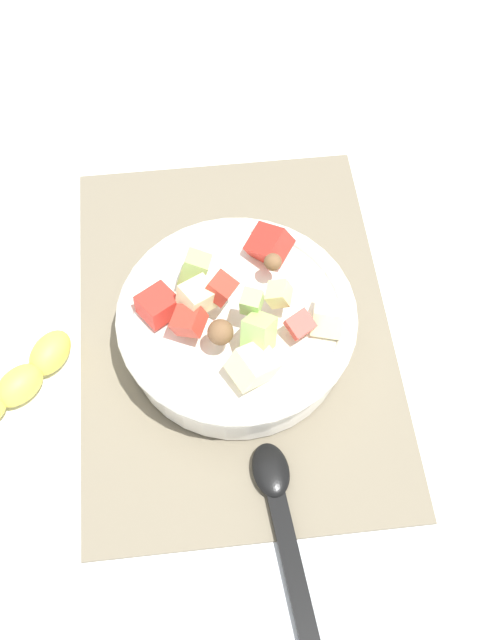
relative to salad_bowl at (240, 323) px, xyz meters
name	(u,v)px	position (x,y,z in m)	size (l,w,h in m)	color
ground_plane	(235,328)	(0.02, 0.00, -0.04)	(2.40, 2.40, 0.00)	silver
placemat	(235,327)	(0.02, 0.00, -0.04)	(0.47, 0.34, 0.01)	#756B56
salad_bowl	(240,323)	(0.00, 0.00, 0.00)	(0.25, 0.25, 0.11)	white
serving_spoon	(281,515)	(-0.19, -0.02, -0.03)	(0.22, 0.05, 0.01)	black
banana_whole	(17,383)	(-0.03, 0.23, -0.03)	(0.12, 0.13, 0.04)	yellow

